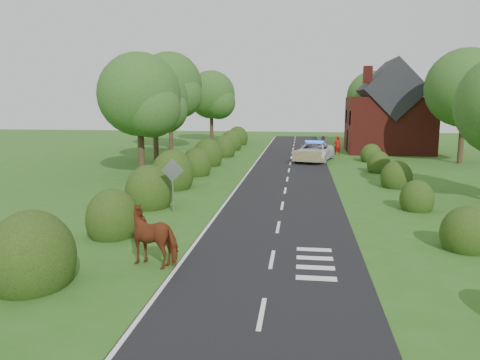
# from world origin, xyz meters

# --- Properties ---
(ground) EXTENTS (120.00, 120.00, 0.00)m
(ground) POSITION_xyz_m (0.00, 0.00, 0.00)
(ground) COLOR #2B5F18
(road) EXTENTS (6.00, 70.00, 0.02)m
(road) POSITION_xyz_m (0.00, 15.00, 0.01)
(road) COLOR black
(road) RESTS_ON ground
(road_markings) EXTENTS (4.96, 70.00, 0.01)m
(road_markings) POSITION_xyz_m (-1.60, 12.93, 0.03)
(road_markings) COLOR white
(road_markings) RESTS_ON road
(hedgerow_left) EXTENTS (2.75, 50.41, 3.00)m
(hedgerow_left) POSITION_xyz_m (-6.51, 11.69, 0.75)
(hedgerow_left) COLOR black
(hedgerow_left) RESTS_ON ground
(hedgerow_right) EXTENTS (2.10, 45.78, 2.10)m
(hedgerow_right) POSITION_xyz_m (6.60, 11.21, 0.55)
(hedgerow_right) COLOR black
(hedgerow_right) RESTS_ON ground
(tree_left_a) EXTENTS (5.74, 5.60, 8.38)m
(tree_left_a) POSITION_xyz_m (-9.75, 11.86, 5.34)
(tree_left_a) COLOR #332316
(tree_left_a) RESTS_ON ground
(tree_left_b) EXTENTS (5.74, 5.60, 8.07)m
(tree_left_b) POSITION_xyz_m (-11.25, 19.86, 5.04)
(tree_left_b) COLOR #332316
(tree_left_b) RESTS_ON ground
(tree_left_c) EXTENTS (6.97, 6.80, 10.22)m
(tree_left_c) POSITION_xyz_m (-12.70, 29.83, 6.53)
(tree_left_c) COLOR #332316
(tree_left_c) RESTS_ON ground
(tree_left_d) EXTENTS (6.15, 6.00, 8.89)m
(tree_left_d) POSITION_xyz_m (-10.23, 39.85, 5.64)
(tree_left_d) COLOR #332316
(tree_left_d) RESTS_ON ground
(tree_right_b) EXTENTS (6.56, 6.40, 9.40)m
(tree_right_b) POSITION_xyz_m (14.29, 21.84, 5.94)
(tree_right_b) COLOR #332316
(tree_right_b) RESTS_ON ground
(tree_right_c) EXTENTS (6.15, 6.00, 8.58)m
(tree_right_c) POSITION_xyz_m (9.27, 37.85, 5.34)
(tree_right_c) COLOR #332316
(tree_right_c) RESTS_ON ground
(road_sign) EXTENTS (1.06, 0.08, 2.53)m
(road_sign) POSITION_xyz_m (-5.00, 2.00, 1.65)
(road_sign) COLOR gray
(road_sign) RESTS_ON ground
(house) EXTENTS (8.00, 7.40, 9.17)m
(house) POSITION_xyz_m (9.49, 30.00, 3.79)
(house) COLOR maroon
(house) RESTS_ON ground
(cow) EXTENTS (2.39, 1.61, 1.55)m
(cow) POSITION_xyz_m (-3.69, -4.76, 0.78)
(cow) COLOR #602015
(cow) RESTS_ON ground
(police_van) EXTENTS (3.92, 6.26, 1.76)m
(police_van) POSITION_xyz_m (1.99, 21.91, 0.81)
(police_van) COLOR white
(police_van) RESTS_ON ground
(pedestrian_red) EXTENTS (0.72, 0.53, 1.84)m
(pedestrian_red) POSITION_xyz_m (4.30, 26.70, 0.92)
(pedestrian_red) COLOR #AE0D0B
(pedestrian_red) RESTS_ON ground
(pedestrian_purple) EXTENTS (1.01, 0.88, 1.79)m
(pedestrian_purple) POSITION_xyz_m (2.91, 27.18, 0.90)
(pedestrian_purple) COLOR #6D277A
(pedestrian_purple) RESTS_ON ground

